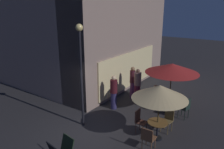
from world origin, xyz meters
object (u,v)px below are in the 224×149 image
cafe_table_0 (169,102)px  patron_standing_3 (114,92)px  cafe_table_1 (157,126)px  cafe_chair_2 (139,119)px  cafe_chair_4 (168,119)px  patron_seated_0 (156,95)px  cafe_chair_0 (153,97)px  patron_standing_2 (132,82)px  patio_umbrella_0 (172,68)px  patio_umbrella_1 (160,92)px  cafe_chair_3 (148,137)px  street_lamp_near_corner (81,62)px  patron_standing_1 (137,86)px  cafe_chair_1 (186,107)px

cafe_table_0 → patron_standing_3: 2.70m
cafe_table_1 → cafe_chair_2: cafe_chair_2 is taller
cafe_chair_4 → patron_seated_0: 2.07m
cafe_chair_0 → patron_standing_2: bearing=164.1°
patio_umbrella_0 → patio_umbrella_1: size_ratio=1.11×
cafe_table_1 → cafe_chair_3: (-0.86, -0.02, 0.00)m
patio_umbrella_1 → patron_standing_3: (1.20, 2.85, -1.07)m
cafe_chair_0 → patron_seated_0: 0.20m
cafe_table_1 → patron_seated_0: size_ratio=0.62×
street_lamp_near_corner → cafe_chair_2: 3.28m
patron_seated_0 → patron_standing_3: size_ratio=0.72×
patio_umbrella_1 → patron_standing_2: patio_umbrella_1 is taller
patio_umbrella_1 → cafe_chair_0: 3.06m
patio_umbrella_0 → patron_standing_2: bearing=77.2°
street_lamp_near_corner → patio_umbrella_0: street_lamp_near_corner is taller
cafe_chair_3 → patron_seated_0: bearing=18.2°
patron_seated_0 → patron_standing_3: patron_standing_3 is taller
patio_umbrella_0 → patio_umbrella_1: (-2.38, -0.45, -0.27)m
patio_umbrella_0 → patron_standing_3: patio_umbrella_0 is taller
cafe_table_1 → patron_standing_1: (2.49, 2.24, 0.40)m
cafe_chair_4 → patron_standing_3: (0.43, 2.97, 0.31)m
cafe_table_1 → patio_umbrella_1: patio_umbrella_1 is taller
patron_seated_0 → patron_standing_3: bearing=-142.5°
patio_umbrella_1 → cafe_chair_2: patio_umbrella_1 is taller
street_lamp_near_corner → patron_standing_2: bearing=-3.8°
patron_standing_3 → patio_umbrella_0: bearing=-6.7°
street_lamp_near_corner → cafe_chair_3: 3.80m
cafe_chair_1 → cafe_chair_4: 1.47m
cafe_chair_3 → cafe_chair_2: bearing=41.5°
cafe_table_1 → patron_standing_1: bearing=41.9°
patron_seated_0 → patron_standing_1: 1.13m
patron_standing_3 → street_lamp_near_corner: bearing=-127.9°
cafe_table_0 → cafe_chair_4: bearing=-160.7°
cafe_table_0 → patron_standing_1: 1.84m
patio_umbrella_1 → patio_umbrella_0: bearing=10.7°
patio_umbrella_0 → cafe_chair_0: bearing=87.7°
patio_umbrella_0 → patron_standing_2: (0.53, 2.33, -1.28)m
patron_seated_0 → patron_standing_3: (-1.21, 1.71, 0.17)m
patio_umbrella_0 → cafe_chair_3: patio_umbrella_0 is taller
cafe_chair_2 → cafe_chair_3: 1.18m
cafe_chair_0 → patron_standing_3: patron_standing_3 is taller
patron_standing_2 → cafe_table_0: bearing=-89.8°
patio_umbrella_1 → cafe_chair_2: 1.56m
patron_standing_1 → patron_standing_2: 0.68m
patron_standing_3 → patio_umbrella_1: bearing=-55.8°
patio_umbrella_1 → cafe_chair_0: (2.42, 1.28, -1.38)m
cafe_chair_0 → patron_standing_1: patron_standing_1 is taller
cafe_table_1 → patio_umbrella_1: bearing=0.0°
street_lamp_near_corner → patron_standing_2: (3.76, -0.25, -1.88)m
patio_umbrella_1 → cafe_chair_4: 1.58m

